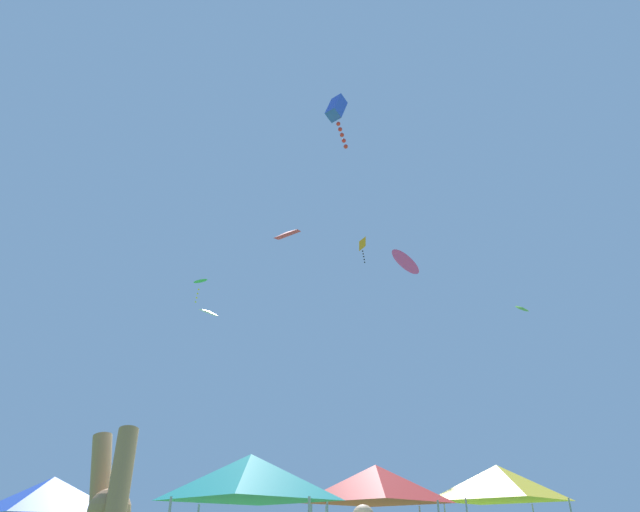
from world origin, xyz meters
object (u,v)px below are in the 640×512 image
at_px(canopy_tent_yellow, 497,483).
at_px(kite_red_diamond, 285,233).
at_px(kite_green_delta, 199,281).
at_px(canopy_tent_red, 375,484).
at_px(kite_lime_delta, 521,308).
at_px(canopy_tent_blue, 49,495).
at_px(kite_magenta_delta, 405,260).
at_px(kite_orange_diamond, 361,245).
at_px(kite_blue_box, 336,110).
at_px(canopy_tent_teal, 248,477).
at_px(kite_white_diamond, 208,312).

relative_size(canopy_tent_yellow, kite_red_diamond, 2.94).
bearing_deg(kite_green_delta, canopy_tent_red, -47.51).
relative_size(canopy_tent_red, kite_lime_delta, 3.70).
height_order(canopy_tent_blue, kite_magenta_delta, kite_magenta_delta).
bearing_deg(canopy_tent_red, kite_orange_diamond, 85.23).
height_order(canopy_tent_red, kite_blue_box, kite_blue_box).
height_order(kite_red_diamond, kite_blue_box, kite_blue_box).
distance_m(kite_orange_diamond, kite_lime_delta, 13.55).
height_order(canopy_tent_red, kite_lime_delta, kite_lime_delta).
bearing_deg(canopy_tent_teal, kite_green_delta, 110.69).
bearing_deg(canopy_tent_yellow, canopy_tent_teal, -139.74).
bearing_deg(kite_orange_diamond, kite_green_delta, -134.58).
bearing_deg(canopy_tent_teal, kite_magenta_delta, 59.19).
distance_m(kite_green_delta, kite_magenta_delta, 10.69).
relative_size(kite_green_delta, kite_magenta_delta, 0.79).
height_order(canopy_tent_red, kite_green_delta, kite_green_delta).
relative_size(canopy_tent_teal, kite_green_delta, 2.32).
relative_size(canopy_tent_red, kite_magenta_delta, 1.94).
xyz_separation_m(kite_orange_diamond, kite_lime_delta, (7.92, -7.49, -8.06)).
distance_m(kite_green_delta, kite_blue_box, 11.06).
xyz_separation_m(canopy_tent_red, kite_orange_diamond, (1.50, 17.97, 17.74)).
height_order(canopy_tent_yellow, kite_orange_diamond, kite_orange_diamond).
distance_m(canopy_tent_blue, kite_white_diamond, 22.05).
relative_size(canopy_tent_blue, kite_white_diamond, 1.78).
height_order(kite_orange_diamond, kite_white_diamond, kite_orange_diamond).
bearing_deg(canopy_tent_red, kite_blue_box, 109.37).
xyz_separation_m(canopy_tent_red, canopy_tent_teal, (-3.13, -3.87, -0.18)).
bearing_deg(canopy_tent_red, canopy_tent_blue, -166.85).
bearing_deg(kite_lime_delta, kite_green_delta, -173.51).
bearing_deg(kite_white_diamond, kite_magenta_delta, -44.09).
height_order(canopy_tent_yellow, kite_magenta_delta, kite_magenta_delta).
bearing_deg(kite_blue_box, canopy_tent_blue, -150.27).
bearing_deg(canopy_tent_red, kite_lime_delta, 48.07).
height_order(canopy_tent_red, kite_white_diamond, kite_white_diamond).
bearing_deg(kite_white_diamond, kite_lime_delta, -17.82).
height_order(kite_blue_box, kite_white_diamond, kite_blue_box).
relative_size(canopy_tent_red, kite_white_diamond, 2.09).
bearing_deg(kite_white_diamond, kite_blue_box, -60.00).
bearing_deg(kite_green_delta, kite_white_diamond, 98.14).
xyz_separation_m(kite_green_delta, kite_lime_delta, (17.23, 1.96, -0.69)).
relative_size(kite_magenta_delta, kite_white_diamond, 1.07).
xyz_separation_m(kite_green_delta, kite_orange_diamond, (9.31, 9.45, 7.36)).
bearing_deg(kite_red_diamond, kite_magenta_delta, 43.51).
bearing_deg(kite_white_diamond, kite_red_diamond, -69.04).
bearing_deg(kite_lime_delta, kite_red_diamond, -140.64).
xyz_separation_m(kite_red_diamond, kite_lime_delta, (12.24, 10.04, 1.17)).
bearing_deg(kite_blue_box, canopy_tent_teal, -110.45).
xyz_separation_m(canopy_tent_teal, canopy_tent_yellow, (7.34, 6.22, 0.40)).
relative_size(canopy_tent_teal, kite_blue_box, 0.92).
height_order(canopy_tent_yellow, kite_green_delta, kite_green_delta).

